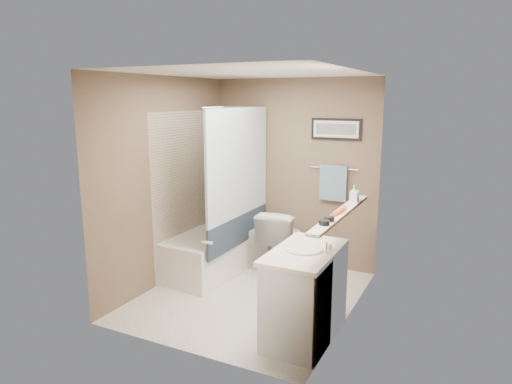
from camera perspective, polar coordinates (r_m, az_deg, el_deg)
The scene contains 34 objects.
ground at distance 5.18m, azimuth -0.76°, elevation -12.86°, with size 2.50×2.50×0.00m, color silver.
ceiling at distance 4.72m, azimuth -0.84°, elevation 14.45°, with size 2.20×2.50×0.04m, color white.
wall_back at distance 5.91m, azimuth 4.66°, elevation 2.38°, with size 2.20×0.04×2.40m, color brown.
wall_front at distance 3.78m, azimuth -9.34°, elevation -3.07°, with size 2.20×0.04×2.40m, color brown.
wall_left at distance 5.38m, azimuth -11.09°, elevation 1.27°, with size 0.04×2.50×2.40m, color brown.
wall_right at distance 4.43m, azimuth 11.73°, elevation -0.98°, with size 0.04×2.50×2.40m, color brown.
tile_surround at distance 5.82m, azimuth -8.13°, elevation 0.15°, with size 0.02×1.55×2.00m, color tan.
curtain_rod at distance 5.34m, azimuth -2.21°, elevation 10.58°, with size 0.02×0.02×1.55m, color silver.
curtain_upper at distance 5.39m, azimuth -2.16°, elevation 3.66°, with size 0.03×1.45×1.28m, color white.
curtain_lower at distance 5.57m, azimuth -2.09°, elevation -4.72°, with size 0.03×1.45×0.36m, color #28394B.
mirror at distance 4.21m, azimuth 11.57°, elevation 4.18°, with size 0.02×1.60×1.00m, color silver.
shelf at distance 4.32m, azimuth 10.59°, elevation -2.61°, with size 0.12×1.60×0.03m, color silver.
towel_bar at distance 5.70m, azimuth 9.76°, elevation 2.93°, with size 0.02×0.02×0.60m, color silver.
towel at distance 5.71m, azimuth 9.64°, elevation 1.12°, with size 0.34×0.05×0.44m, color #98C1DD.
art_frame at distance 5.67m, azimuth 9.98°, elevation 7.75°, with size 0.62×0.03×0.26m, color black.
art_mat at distance 5.65m, azimuth 9.94°, elevation 7.74°, with size 0.56×0.00×0.20m, color white.
art_image at distance 5.65m, azimuth 9.93°, elevation 7.74°, with size 0.50×0.00×0.13m, color #595959.
door at distance 3.55m, azimuth -2.05°, elevation -7.29°, with size 0.80×0.02×2.00m, color silver.
door_handle at distance 3.75m, azimuth -6.13°, elevation -6.29°, with size 0.02×0.02×0.10m, color silver.
bathtub at distance 5.84m, azimuth -5.11°, elevation -7.37°, with size 0.70×1.50×0.50m, color white.
tub_rim at distance 5.76m, azimuth -5.16°, elevation -5.02°, with size 0.56×1.36×0.02m, color beige.
toilet at distance 5.74m, azimuth 3.32°, elevation -6.05°, with size 0.45×0.80×0.81m, color white.
vanity at distance 4.23m, azimuth 6.14°, elevation -12.87°, with size 0.50×0.90×0.80m, color silver.
countertop at distance 4.08m, azimuth 6.14°, elevation -7.47°, with size 0.54×0.96×0.04m, color silver.
sink_basin at distance 4.07m, azimuth 6.02°, elevation -7.08°, with size 0.34×0.34×0.01m, color silver.
faucet_spout at distance 4.00m, azimuth 8.73°, elevation -6.88°, with size 0.02×0.02×0.10m, color silver.
faucet_knob at distance 4.09m, azimuth 9.16°, elevation -6.74°, with size 0.05×0.05×0.05m, color white.
candle_bowl_near at distance 3.85m, azimuth 8.53°, elevation -3.80°, with size 0.09×0.09×0.04m, color black.
candle_bowl_far at distance 3.97m, azimuth 9.13°, elevation -3.33°, with size 0.09×0.09×0.04m, color black.
hair_brush_front at distance 4.21m, azimuth 10.16°, elevation -2.49°, with size 0.04×0.04×0.22m, color #E34E20.
hair_brush_back at distance 4.30m, azimuth 10.54°, elevation -2.19°, with size 0.04×0.04×0.22m, color orange.
pink_comb at distance 4.48m, azimuth 11.20°, elevation -1.88°, with size 0.03×0.16×0.01m, color pink.
glass_jar at distance 4.79m, azimuth 12.30°, elevation -0.48°, with size 0.08×0.08×0.10m, color silver.
soap_bottle at distance 4.72m, azimuth 12.13°, elevation -0.22°, with size 0.08×0.08×0.17m, color #999999.
Camera 1 is at (2.15, -4.19, 2.16)m, focal length 32.00 mm.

